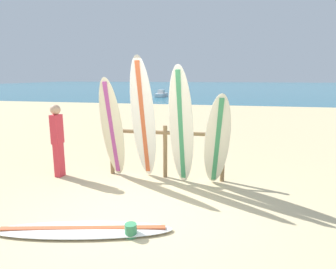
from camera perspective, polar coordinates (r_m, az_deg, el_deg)
name	(u,v)px	position (r m, az deg, el deg)	size (l,w,h in m)	color
ground_plane	(136,214)	(4.87, -6.19, -15.24)	(120.00, 120.00, 0.00)	#D3BC8C
ocean_water	(222,86)	(62.18, 10.56, 9.25)	(120.00, 80.00, 0.01)	teal
surfboard_rack	(165,145)	(6.24, -0.56, -2.03)	(2.54, 0.09, 1.14)	olive
surfboard_leaning_far_left	(112,129)	(6.21, -10.86, 1.06)	(0.48, 0.65, 2.16)	beige
surfboard_leaning_left	(143,120)	(5.98, -4.85, 2.82)	(0.49, 0.77, 2.58)	white
surfboard_leaning_center_left	(181,127)	(5.67, 2.60, 1.44)	(0.55, 0.63, 2.39)	white
surfboard_leaning_center	(217,142)	(5.62, 9.58, -1.38)	(0.63, 0.88, 1.90)	silver
surfboard_lying_on_sand	(83,230)	(4.51, -16.30, -17.48)	(2.59, 1.05, 0.08)	white
beachgoer_standing	(57,138)	(6.71, -20.83, -0.56)	(0.21, 0.26, 1.58)	#D8333F
small_boat_offshore	(161,94)	(30.91, -1.31, 7.88)	(0.95, 2.30, 0.71)	silver
sand_bucket	(131,230)	(4.25, -7.30, -18.09)	(0.17, 0.17, 0.19)	#388C59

